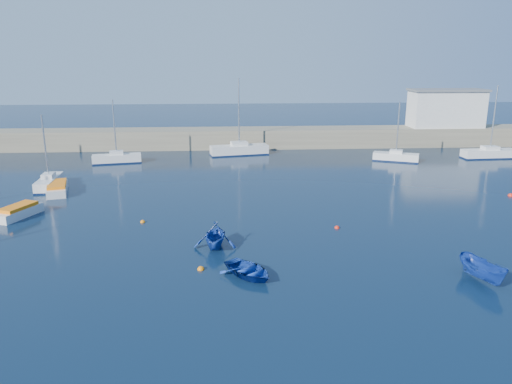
{
  "coord_description": "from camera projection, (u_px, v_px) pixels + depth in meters",
  "views": [
    {
      "loc": [
        -1.28,
        -23.01,
        12.59
      ],
      "look_at": [
        1.24,
        16.58,
        1.6
      ],
      "focal_mm": 35.0,
      "sensor_mm": 36.0,
      "label": 1
    }
  ],
  "objects": [
    {
      "name": "buoy_0",
      "position": [
        201.0,
        270.0,
        30.18
      ],
      "size": [
        0.44,
        0.44,
        0.44
      ],
      "primitive_type": "sphere",
      "color": "orange",
      "rests_on": "ground"
    },
    {
      "name": "dinghy_right",
      "position": [
        483.0,
        270.0,
        28.5
      ],
      "size": [
        2.16,
        3.62,
        1.31
      ],
      "primitive_type": "imported",
      "rotation": [
        0.0,
        0.0,
        0.28
      ],
      "color": "#163798",
      "rests_on": "ground"
    },
    {
      "name": "buoy_3",
      "position": [
        143.0,
        222.0,
        38.65
      ],
      "size": [
        0.39,
        0.39,
        0.39
      ],
      "primitive_type": "sphere",
      "color": "orange",
      "rests_on": "ground"
    },
    {
      "name": "buoy_4",
      "position": [
        510.0,
        196.0,
        45.85
      ],
      "size": [
        0.48,
        0.48,
        0.48
      ],
      "primitive_type": "sphere",
      "color": "red",
      "rests_on": "ground"
    },
    {
      "name": "sailboat_7",
      "position": [
        396.0,
        157.0,
        60.6
      ],
      "size": [
        5.49,
        3.49,
        7.13
      ],
      "rotation": [
        0.0,
        0.0,
        1.16
      ],
      "color": "silver",
      "rests_on": "ground"
    },
    {
      "name": "motorboat_1",
      "position": [
        19.0,
        211.0,
        39.81
      ],
      "size": [
        2.86,
        4.25,
        0.99
      ],
      "rotation": [
        0.0,
        0.0,
        -0.4
      ],
      "color": "silver",
      "rests_on": "ground"
    },
    {
      "name": "ground",
      "position": [
        252.0,
        308.0,
        25.57
      ],
      "size": [
        220.0,
        220.0,
        0.0
      ],
      "primitive_type": "plane",
      "color": "#0C1E35",
      "rests_on": "ground"
    },
    {
      "name": "dinghy_left",
      "position": [
        215.0,
        235.0,
        33.42
      ],
      "size": [
        3.17,
        3.57,
        1.73
      ],
      "primitive_type": "imported",
      "rotation": [
        0.0,
        0.0,
        -0.1
      ],
      "color": "#163798",
      "rests_on": "ground"
    },
    {
      "name": "sailboat_5",
      "position": [
        117.0,
        158.0,
        59.57
      ],
      "size": [
        5.83,
        2.6,
        7.53
      ],
      "rotation": [
        0.0,
        0.0,
        1.76
      ],
      "color": "silver",
      "rests_on": "ground"
    },
    {
      "name": "back_wall",
      "position": [
        234.0,
        138.0,
        69.46
      ],
      "size": [
        96.0,
        4.5,
        2.6
      ],
      "primitive_type": "cube",
      "color": "gray",
      "rests_on": "ground"
    },
    {
      "name": "sailboat_8",
      "position": [
        490.0,
        153.0,
        62.43
      ],
      "size": [
        6.92,
        2.23,
        8.94
      ],
      "rotation": [
        0.0,
        0.0,
        1.62
      ],
      "color": "silver",
      "rests_on": "ground"
    },
    {
      "name": "dinghy_center",
      "position": [
        248.0,
        270.0,
        29.18
      ],
      "size": [
        4.13,
        4.32,
        0.73
      ],
      "primitive_type": "imported",
      "rotation": [
        0.0,
        0.0,
        0.65
      ],
      "color": "#163798",
      "rests_on": "ground"
    },
    {
      "name": "sailboat_3",
      "position": [
        49.0,
        182.0,
        48.57
      ],
      "size": [
        1.76,
        5.37,
        7.11
      ],
      "rotation": [
        0.0,
        0.0,
        0.05
      ],
      "color": "silver",
      "rests_on": "ground"
    },
    {
      "name": "motorboat_2",
      "position": [
        57.0,
        188.0,
        46.83
      ],
      "size": [
        2.78,
        5.0,
        0.98
      ],
      "rotation": [
        0.0,
        0.0,
        0.25
      ],
      "color": "silver",
      "rests_on": "ground"
    },
    {
      "name": "sailboat_6",
      "position": [
        239.0,
        149.0,
        64.51
      ],
      "size": [
        7.67,
        3.48,
        9.73
      ],
      "rotation": [
        0.0,
        0.0,
        1.77
      ],
      "color": "silver",
      "rests_on": "ground"
    },
    {
      "name": "buoy_1",
      "position": [
        337.0,
        228.0,
        37.36
      ],
      "size": [
        0.39,
        0.39,
        0.39
      ],
      "primitive_type": "sphere",
      "color": "red",
      "rests_on": "ground"
    },
    {
      "name": "harbor_office",
      "position": [
        446.0,
        109.0,
        70.28
      ],
      "size": [
        10.0,
        4.0,
        5.0
      ],
      "primitive_type": "cube",
      "color": "silver",
      "rests_on": "back_wall"
    }
  ]
}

